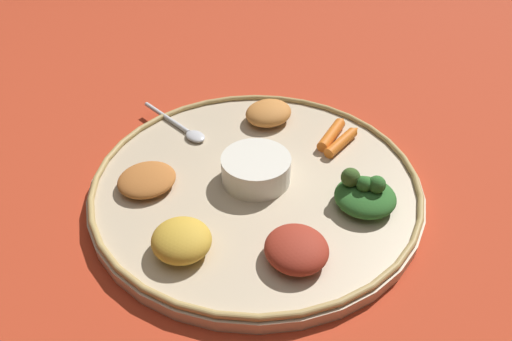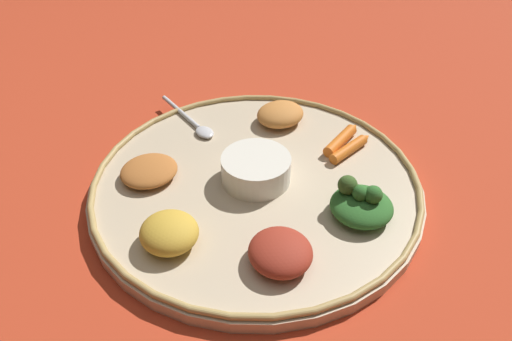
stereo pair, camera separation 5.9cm
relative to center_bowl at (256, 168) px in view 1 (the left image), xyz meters
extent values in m
plane|color=#B7381E|center=(0.00, 0.00, -0.04)|extent=(2.40, 2.40, 0.00)
cylinder|color=#C6B293|center=(0.00, 0.00, -0.03)|extent=(0.43, 0.43, 0.02)
torus|color=tan|center=(0.00, 0.00, -0.02)|extent=(0.43, 0.43, 0.01)
cylinder|color=silver|center=(0.00, 0.00, 0.00)|extent=(0.09, 0.09, 0.04)
cylinder|color=maroon|center=(0.00, 0.00, 0.01)|extent=(0.08, 0.08, 0.01)
ellipsoid|color=silver|center=(0.09, -0.09, -0.01)|extent=(0.04, 0.04, 0.01)
cylinder|color=silver|center=(0.14, -0.15, -0.02)|extent=(0.08, 0.09, 0.01)
ellipsoid|color=#2D6628|center=(-0.13, 0.05, -0.01)|extent=(0.08, 0.08, 0.03)
sphere|color=#2D6628|center=(-0.14, 0.05, 0.02)|extent=(0.02, 0.02, 0.02)
sphere|color=#2D6628|center=(-0.13, 0.05, 0.01)|extent=(0.02, 0.02, 0.02)
sphere|color=#385623|center=(-0.11, 0.04, 0.02)|extent=(0.02, 0.02, 0.02)
cylinder|color=orange|center=(-0.12, -0.07, -0.01)|extent=(0.06, 0.06, 0.02)
cone|color=orange|center=(-0.15, -0.10, -0.01)|extent=(0.02, 0.02, 0.01)
cylinder|color=orange|center=(-0.11, -0.09, -0.01)|extent=(0.05, 0.07, 0.02)
cone|color=orange|center=(-0.13, -0.13, -0.01)|extent=(0.02, 0.02, 0.01)
ellipsoid|color=#C67A38|center=(-0.02, -0.14, 0.00)|extent=(0.10, 0.10, 0.03)
ellipsoid|color=#B2662D|center=(0.14, 0.01, -0.01)|extent=(0.10, 0.10, 0.02)
ellipsoid|color=gold|center=(0.08, 0.12, 0.00)|extent=(0.09, 0.09, 0.03)
ellipsoid|color=maroon|center=(-0.04, 0.13, 0.00)|extent=(0.10, 0.10, 0.03)
camera|label=1|loc=(0.01, 0.46, 0.37)|focal=32.12mm
camera|label=2|loc=(-0.05, 0.46, 0.37)|focal=32.12mm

